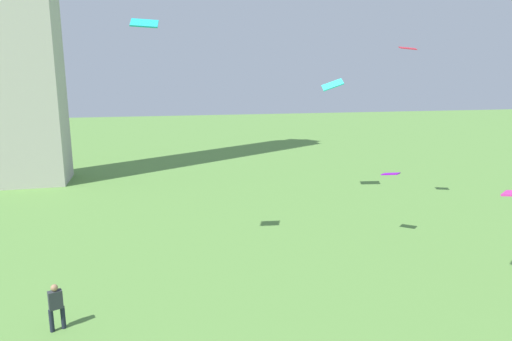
{
  "coord_description": "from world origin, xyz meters",
  "views": [
    {
      "loc": [
        -6.67,
        0.48,
        8.78
      ],
      "look_at": [
        -1.54,
        19.65,
        4.76
      ],
      "focal_mm": 30.53,
      "sensor_mm": 36.0,
      "label": 1
    }
  ],
  "objects_px": {
    "person_3": "(56,304)",
    "kite_flying_1": "(408,48)",
    "kite_flying_2": "(333,85)",
    "kite_flying_5": "(144,23)",
    "kite_flying_4": "(391,174)"
  },
  "relations": [
    {
      "from": "person_3",
      "to": "kite_flying_1",
      "type": "bearing_deg",
      "value": -172.89
    },
    {
      "from": "person_3",
      "to": "kite_flying_1",
      "type": "relative_size",
      "value": 1.39
    },
    {
      "from": "kite_flying_1",
      "to": "kite_flying_2",
      "type": "xyz_separation_m",
      "value": [
        -3.26,
        4.45,
        -2.39
      ]
    },
    {
      "from": "kite_flying_2",
      "to": "kite_flying_5",
      "type": "height_order",
      "value": "kite_flying_5"
    },
    {
      "from": "kite_flying_4",
      "to": "kite_flying_5",
      "type": "bearing_deg",
      "value": -130.19
    },
    {
      "from": "kite_flying_1",
      "to": "kite_flying_5",
      "type": "distance_m",
      "value": 17.76
    },
    {
      "from": "kite_flying_5",
      "to": "kite_flying_1",
      "type": "bearing_deg",
      "value": -156.29
    },
    {
      "from": "kite_flying_1",
      "to": "kite_flying_5",
      "type": "bearing_deg",
      "value": -141.92
    },
    {
      "from": "kite_flying_4",
      "to": "kite_flying_1",
      "type": "bearing_deg",
      "value": 101.63
    },
    {
      "from": "kite_flying_2",
      "to": "kite_flying_4",
      "type": "height_order",
      "value": "kite_flying_2"
    },
    {
      "from": "kite_flying_1",
      "to": "kite_flying_4",
      "type": "height_order",
      "value": "kite_flying_1"
    },
    {
      "from": "kite_flying_5",
      "to": "kite_flying_4",
      "type": "bearing_deg",
      "value": -172.98
    },
    {
      "from": "kite_flying_2",
      "to": "kite_flying_4",
      "type": "distance_m",
      "value": 10.77
    },
    {
      "from": "kite_flying_2",
      "to": "kite_flying_4",
      "type": "bearing_deg",
      "value": -73.31
    },
    {
      "from": "person_3",
      "to": "kite_flying_2",
      "type": "xyz_separation_m",
      "value": [
        17.38,
        14.97,
        7.62
      ]
    }
  ]
}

